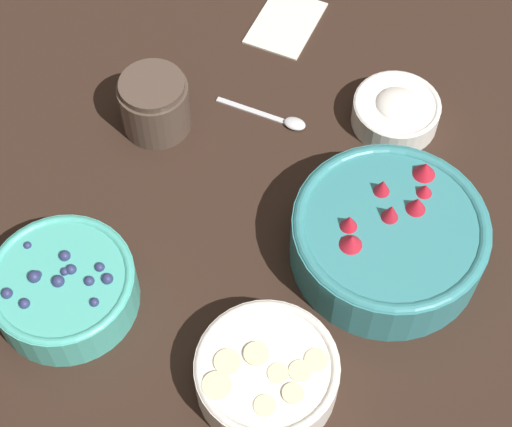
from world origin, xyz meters
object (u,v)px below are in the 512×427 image
object	(u,v)px
bowl_cream	(396,110)
jar_chocolate	(155,105)
bowl_strawberries	(389,236)
bowl_bananas	(267,373)
bowl_blueberries	(64,287)

from	to	relation	value
bowl_cream	jar_chocolate	xyz separation A→B (m)	(0.09, -0.33, 0.01)
jar_chocolate	bowl_strawberries	bearing A→B (deg)	69.39
bowl_bananas	bowl_cream	xyz separation A→B (m)	(-0.43, 0.08, -0.01)
bowl_blueberries	jar_chocolate	distance (m)	0.30
bowl_strawberries	bowl_bananas	world-z (taller)	bowl_strawberries
jar_chocolate	bowl_blueberries	bearing A→B (deg)	-3.95
bowl_cream	bowl_bananas	bearing A→B (deg)	-10.69
bowl_strawberries	bowl_blueberries	distance (m)	0.41
bowl_strawberries	bowl_blueberries	xyz separation A→B (m)	(0.16, -0.37, -0.01)
bowl_cream	jar_chocolate	world-z (taller)	jar_chocolate
bowl_bananas	jar_chocolate	bearing A→B (deg)	-144.20
bowl_blueberries	bowl_bananas	bearing A→B (deg)	80.40
bowl_strawberries	bowl_blueberries	size ratio (longest dim) A/B	1.37
bowl_cream	jar_chocolate	size ratio (longest dim) A/B	1.25
bowl_strawberries	bowl_bananas	size ratio (longest dim) A/B	1.46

